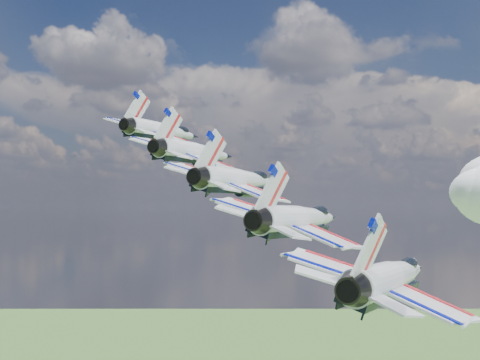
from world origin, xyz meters
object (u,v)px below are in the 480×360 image
(jet_1, at_px, (197,152))
(jet_4, at_px, (391,277))
(jet_0, at_px, (164,131))
(jet_3, at_px, (300,219))
(jet_2, at_px, (240,180))

(jet_1, relative_size, jet_4, 1.00)
(jet_0, distance_m, jet_3, 36.88)
(jet_0, relative_size, jet_2, 1.00)
(jet_2, relative_size, jet_4, 1.00)
(jet_2, bearing_deg, jet_3, -36.85)
(jet_0, distance_m, jet_4, 49.18)
(jet_1, height_order, jet_4, jet_1)
(jet_0, bearing_deg, jet_3, -36.85)
(jet_2, distance_m, jet_3, 12.29)
(jet_3, relative_size, jet_4, 1.00)
(jet_0, relative_size, jet_1, 1.00)
(jet_0, distance_m, jet_1, 12.29)
(jet_2, height_order, jet_4, jet_2)
(jet_3, bearing_deg, jet_1, 143.15)
(jet_0, xyz_separation_m, jet_4, (32.26, -34.22, -14.38))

